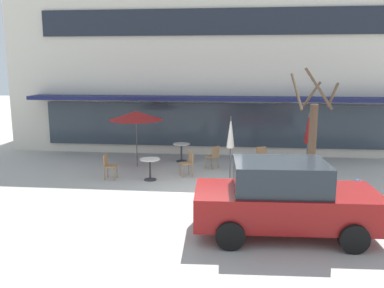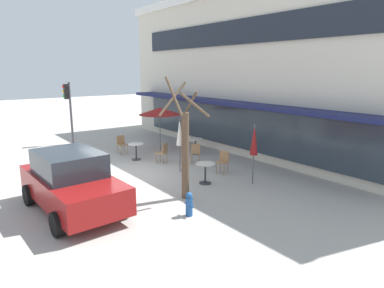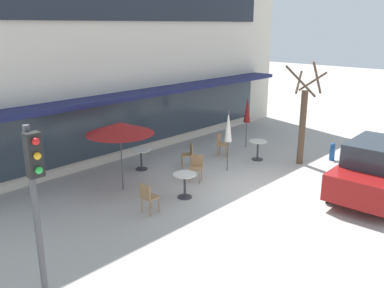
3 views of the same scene
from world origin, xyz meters
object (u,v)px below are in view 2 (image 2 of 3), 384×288
at_px(cafe_table_streetside, 195,143).
at_px(patio_umbrella_green_folded, 160,111).
at_px(fire_hydrant, 189,204).
at_px(cafe_table_by_tree, 136,149).
at_px(patio_umbrella_corner_open, 180,132).
at_px(parked_sedan, 71,182).
at_px(street_tree, 185,147).
at_px(traffic_light_pole, 68,103).
at_px(patio_umbrella_cream_folded, 254,140).
at_px(cafe_table_near_wall, 205,170).
at_px(cafe_chair_3, 223,160).
at_px(cafe_chair_1, 163,152).
at_px(cafe_chair_0, 196,152).
at_px(cafe_chair_2, 122,143).

xyz_separation_m(cafe_table_streetside, patio_umbrella_green_folded, (-1.63, -1.02, 1.51)).
distance_m(patio_umbrella_green_folded, fire_hydrant, 8.33).
bearing_deg(cafe_table_by_tree, patio_umbrella_corner_open, 10.96).
height_order(parked_sedan, street_tree, street_tree).
distance_m(cafe_table_by_tree, fire_hydrant, 6.65).
height_order(cafe_table_by_tree, traffic_light_pole, traffic_light_pole).
distance_m(patio_umbrella_cream_folded, patio_umbrella_corner_open, 3.09).
height_order(cafe_table_near_wall, patio_umbrella_cream_folded, patio_umbrella_cream_folded).
bearing_deg(patio_umbrella_cream_folded, patio_umbrella_green_folded, 179.16).
bearing_deg(parked_sedan, fire_hydrant, 46.55).
bearing_deg(cafe_chair_3, cafe_table_streetside, 161.53).
height_order(cafe_table_near_wall, cafe_table_by_tree, same).
bearing_deg(cafe_table_streetside, patio_umbrella_corner_open, -48.97).
distance_m(cafe_table_by_tree, cafe_chair_1, 1.42).
relative_size(cafe_table_by_tree, fire_hydrant, 1.08).
height_order(cafe_table_streetside, cafe_chair_3, cafe_chair_3).
relative_size(cafe_chair_0, traffic_light_pole, 0.26).
bearing_deg(cafe_chair_3, cafe_table_by_tree, -155.53).
relative_size(cafe_table_by_tree, cafe_chair_3, 0.85).
distance_m(cafe_chair_0, cafe_chair_1, 1.44).
bearing_deg(patio_umbrella_green_folded, patio_umbrella_cream_folded, -0.84).
relative_size(cafe_table_near_wall, patio_umbrella_corner_open, 0.35).
xyz_separation_m(cafe_table_streetside, patio_umbrella_cream_folded, (4.88, -1.11, 1.11)).
height_order(cafe_table_near_wall, cafe_chair_2, cafe_chair_2).
bearing_deg(traffic_light_pole, patio_umbrella_cream_folded, 15.95).
height_order(cafe_table_near_wall, cafe_chair_3, cafe_chair_3).
relative_size(cafe_table_by_tree, patio_umbrella_corner_open, 0.35).
distance_m(parked_sedan, fire_hydrant, 3.49).
bearing_deg(fire_hydrant, parked_sedan, -133.45).
relative_size(patio_umbrella_cream_folded, cafe_chair_1, 2.47).
bearing_deg(patio_umbrella_cream_folded, cafe_chair_1, -165.89).
bearing_deg(traffic_light_pole, cafe_table_near_wall, 10.23).
distance_m(cafe_table_near_wall, traffic_light_pole, 10.00).
relative_size(cafe_chair_3, parked_sedan, 0.21).
bearing_deg(fire_hydrant, traffic_light_pole, 178.07).
xyz_separation_m(cafe_table_by_tree, cafe_chair_1, (1.25, 0.67, 0.01)).
distance_m(cafe_table_near_wall, fire_hydrant, 2.88).
relative_size(patio_umbrella_green_folded, parked_sedan, 0.51).
bearing_deg(patio_umbrella_green_folded, cafe_table_near_wall, -14.75).
relative_size(cafe_table_streetside, patio_umbrella_cream_folded, 0.35).
xyz_separation_m(cafe_chair_1, cafe_chair_3, (2.70, 1.13, 0.00)).
distance_m(patio_umbrella_green_folded, traffic_light_pole, 5.32).
distance_m(cafe_table_by_tree, patio_umbrella_corner_open, 3.02).
bearing_deg(patio_umbrella_corner_open, patio_umbrella_cream_folded, 23.38).
relative_size(parked_sedan, traffic_light_pole, 1.26).
relative_size(cafe_table_near_wall, patio_umbrella_green_folded, 0.35).
xyz_separation_m(cafe_table_by_tree, cafe_chair_2, (-1.47, -0.02, 0.01)).
xyz_separation_m(patio_umbrella_cream_folded, traffic_light_pole, (-10.77, -3.08, 0.67)).
relative_size(patio_umbrella_corner_open, parked_sedan, 0.51).
xyz_separation_m(street_tree, traffic_light_pole, (-10.41, -0.32, 0.61)).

